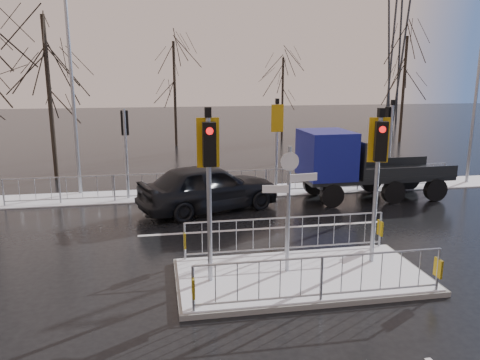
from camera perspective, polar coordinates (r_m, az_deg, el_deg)
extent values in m
plane|color=black|center=(11.66, 7.43, -11.86)|extent=(120.00, 120.00, 0.00)
cube|color=white|center=(19.56, -0.11, -1.42)|extent=(30.00, 2.00, 0.04)
cube|color=silver|center=(15.06, 3.08, -5.93)|extent=(8.00, 0.15, 0.01)
cube|color=slate|center=(11.63, 7.44, -11.59)|extent=(6.00, 3.00, 0.12)
cube|color=white|center=(11.60, 7.45, -11.25)|extent=(5.85, 2.85, 0.03)
cube|color=gold|center=(9.66, -5.73, -12.86)|extent=(0.05, 0.28, 0.42)
cube|color=gold|center=(11.36, 23.01, -9.83)|extent=(0.05, 0.28, 0.42)
cube|color=gold|center=(12.21, -6.76, -7.27)|extent=(0.05, 0.28, 0.42)
cube|color=gold|center=(13.59, 16.72, -5.63)|extent=(0.05, 0.28, 0.42)
cylinder|color=#9298A0|center=(10.52, -3.77, -2.79)|extent=(0.11, 0.11, 3.80)
cube|color=black|center=(10.06, -3.77, 4.36)|extent=(0.28, 0.22, 0.95)
cylinder|color=red|center=(9.91, -3.72, 5.98)|extent=(0.16, 0.04, 0.16)
cube|color=#C7930B|center=(10.31, -3.93, 4.56)|extent=(0.50, 0.03, 1.10)
cube|color=black|center=(10.16, -3.94, 8.24)|extent=(0.14, 0.14, 0.22)
cylinder|color=#9298A0|center=(12.08, 16.22, -1.46)|extent=(0.11, 0.11, 3.70)
cube|color=black|center=(11.66, 16.78, 4.52)|extent=(0.33, 0.28, 0.95)
cylinder|color=red|center=(11.52, 16.99, 5.92)|extent=(0.16, 0.08, 0.16)
cube|color=#C7930B|center=(11.91, 16.54, 4.70)|extent=(0.49, 0.16, 1.10)
cube|color=black|center=(11.77, 16.82, 7.87)|extent=(0.14, 0.14, 0.22)
cylinder|color=#9298A0|center=(11.16, 5.90, -3.77)|extent=(0.09, 0.09, 3.10)
cube|color=silver|center=(11.06, 7.74, 0.30)|extent=(0.70, 0.14, 0.18)
cube|color=silver|center=(10.93, 4.35, -1.11)|extent=(0.62, 0.15, 0.18)
cylinder|color=silver|center=(10.85, 6.09, 2.26)|extent=(0.44, 0.03, 0.44)
cylinder|color=#9298A0|center=(18.66, -13.71, 3.07)|extent=(0.11, 0.11, 3.50)
cube|color=black|center=(18.68, -13.87, 6.79)|extent=(0.28, 0.22, 0.95)
cylinder|color=red|center=(18.76, -13.90, 7.73)|extent=(0.16, 0.04, 0.16)
cylinder|color=#9298A0|center=(19.22, 4.46, 3.83)|extent=(0.11, 0.11, 3.60)
cube|color=black|center=(19.24, 4.39, 7.59)|extent=(0.28, 0.22, 0.95)
cylinder|color=red|center=(19.32, 4.32, 8.51)|extent=(0.16, 0.04, 0.16)
cube|color=#C7930B|center=(19.00, 4.58, 7.52)|extent=(0.50, 0.03, 1.10)
cube|color=black|center=(19.02, 4.56, 9.55)|extent=(0.14, 0.14, 0.22)
cylinder|color=#9298A0|center=(21.04, 17.79, 3.90)|extent=(0.11, 0.11, 3.50)
cube|color=black|center=(21.03, 17.68, 7.20)|extent=(0.33, 0.28, 0.95)
cylinder|color=red|center=(21.09, 17.53, 8.05)|extent=(0.16, 0.08, 0.16)
cube|color=black|center=(20.85, 18.14, 8.98)|extent=(0.14, 0.14, 0.22)
imported|color=black|center=(16.84, -3.82, -0.84)|extent=(5.47, 3.60, 1.73)
cylinder|color=black|center=(17.62, 11.13, -1.86)|extent=(0.90, 0.29, 0.89)
cylinder|color=black|center=(19.30, 9.01, -0.48)|extent=(0.90, 0.29, 0.89)
cylinder|color=black|center=(18.71, 18.20, -1.41)|extent=(0.90, 0.29, 0.89)
cylinder|color=black|center=(20.30, 15.62, -0.14)|extent=(0.90, 0.29, 0.89)
cylinder|color=black|center=(19.64, 22.72, -1.10)|extent=(0.90, 0.29, 0.89)
cylinder|color=black|center=(21.16, 19.91, 0.08)|extent=(0.90, 0.29, 0.89)
cube|color=black|center=(19.24, 16.00, 0.44)|extent=(5.92, 2.20, 0.14)
cube|color=navy|center=(18.20, 10.45, 3.12)|extent=(1.83, 2.18, 1.78)
cube|color=black|center=(18.49, 12.99, 4.27)|extent=(0.08, 1.78, 0.98)
cube|color=#2D3033|center=(18.20, 8.77, 0.01)|extent=(0.16, 2.05, 0.31)
cube|color=black|center=(19.68, 18.56, 0.91)|extent=(3.97, 2.24, 0.11)
cube|color=black|center=(18.67, 13.61, 2.82)|extent=(0.13, 2.14, 1.33)
cylinder|color=black|center=(23.08, -22.16, 9.04)|extent=(0.20, 0.20, 7.36)
cylinder|color=black|center=(32.12, -7.94, 10.27)|extent=(0.19, 0.19, 6.90)
cylinder|color=black|center=(35.36, 5.20, 9.83)|extent=(0.16, 0.16, 5.98)
cylinder|color=black|center=(35.58, 19.29, 10.30)|extent=(0.20, 0.20, 7.36)
cylinder|color=#9298A0|center=(23.15, 26.85, 9.41)|extent=(0.14, 0.14, 8.00)
cylinder|color=#9298A0|center=(19.84, -19.72, 9.97)|extent=(0.14, 0.14, 8.20)
cylinder|color=#2D3033|center=(46.47, 19.08, 18.59)|extent=(1.18, 1.18, 19.97)
cylinder|color=#2D3033|center=(45.92, 17.70, 18.76)|extent=(1.18, 1.18, 19.97)
cylinder|color=#2D3033|center=(45.43, 19.85, 18.68)|extent=(1.18, 1.18, 19.97)
cylinder|color=#2D3033|center=(44.86, 18.44, 18.86)|extent=(1.18, 1.18, 19.97)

